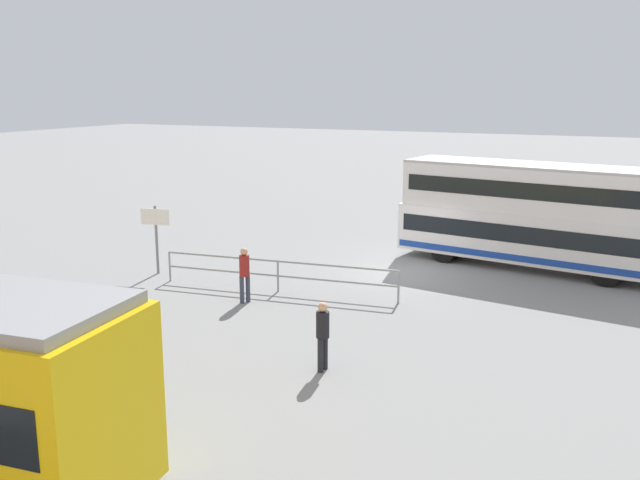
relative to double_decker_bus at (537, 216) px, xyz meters
name	(u,v)px	position (x,y,z in m)	size (l,w,h in m)	color
ground_plane	(404,272)	(4.25, 2.73, -1.99)	(160.00, 160.00, 0.00)	gray
double_decker_bus	(537,216)	(0.00, 0.00, 0.00)	(10.59, 4.21, 3.91)	white
pedestrian_near_railing	(244,271)	(7.66, 8.37, -0.96)	(0.44, 0.44, 1.78)	#33384C
pedestrian_crossing	(323,332)	(3.15, 12.27, -1.00)	(0.35, 0.36, 1.71)	black
pedestrian_railing	(278,270)	(7.28, 6.87, -1.25)	(8.19, 0.99, 1.08)	gray
info_sign	(156,227)	(12.39, 6.68, -0.25)	(1.09, 0.25, 2.51)	slate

